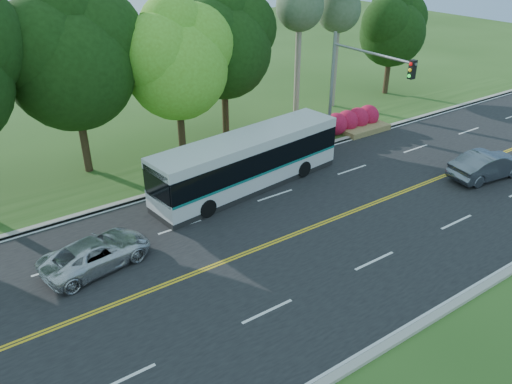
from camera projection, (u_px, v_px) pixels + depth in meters
ground at (327, 222)px, 23.63m from camera, size 120.00×120.00×0.00m
road at (327, 221)px, 23.63m from camera, size 60.00×14.00×0.02m
curb_north at (245, 167)px, 28.81m from camera, size 60.00×0.30×0.15m
curb_south at (457, 303)px, 18.39m from camera, size 60.00×0.30×0.15m
grass_verge at (228, 157)px, 30.17m from camera, size 60.00×4.00×0.10m
lane_markings at (326, 222)px, 23.58m from camera, size 57.60×13.82×0.00m
tree_row at (112, 46)px, 26.75m from camera, size 44.70×9.10×13.84m
bougainvillea_hedge at (327, 127)px, 32.83m from camera, size 9.50×2.25×1.50m
traffic_signal at (355, 79)px, 28.63m from camera, size 0.42×6.10×7.00m
transit_bus at (248, 162)px, 26.15m from camera, size 11.26×3.74×2.89m
sedan at (488, 165)px, 27.43m from camera, size 4.77×2.19×1.52m
suv at (97, 253)px, 20.23m from camera, size 4.79×2.82×1.25m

